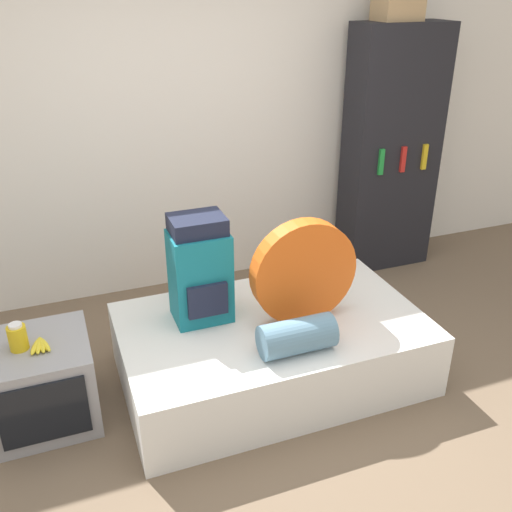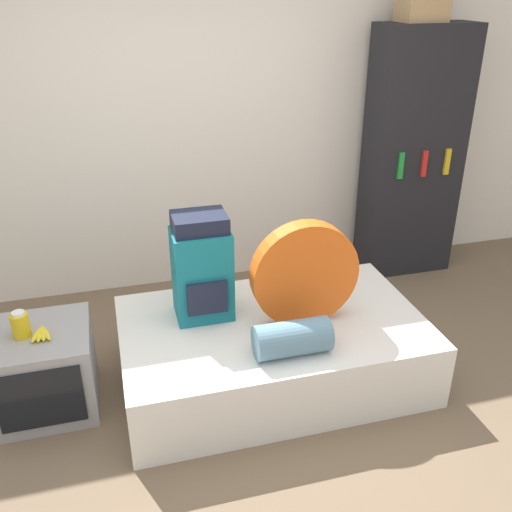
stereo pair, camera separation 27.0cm
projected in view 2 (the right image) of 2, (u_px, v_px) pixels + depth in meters
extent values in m
plane|color=brown|center=(263.00, 439.00, 3.12)|extent=(16.00, 16.00, 0.00)
cube|color=white|center=(191.00, 122.00, 4.26)|extent=(8.00, 0.05, 2.60)
cube|color=white|center=(272.00, 349.00, 3.52)|extent=(1.82, 1.11, 0.41)
cube|color=#14707F|center=(202.00, 274.00, 3.38)|extent=(0.34, 0.27, 0.56)
cube|color=#191E33|center=(199.00, 222.00, 3.25)|extent=(0.31, 0.25, 0.10)
cube|color=#191E33|center=(207.00, 298.00, 3.29)|extent=(0.24, 0.03, 0.20)
cylinder|color=#E05B19|center=(304.00, 274.00, 3.30)|extent=(0.64, 0.12, 0.64)
cylinder|color=#5B849E|center=(292.00, 338.00, 3.10)|extent=(0.42, 0.20, 0.20)
cube|color=#939399|center=(44.00, 369.00, 3.27)|extent=(0.56, 0.56, 0.50)
cube|color=black|center=(41.00, 400.00, 3.02)|extent=(0.45, 0.02, 0.36)
cylinder|color=gold|center=(21.00, 325.00, 3.11)|extent=(0.10, 0.10, 0.14)
cylinder|color=white|center=(18.00, 313.00, 3.08)|extent=(0.07, 0.07, 0.02)
ellipsoid|color=yellow|center=(37.00, 334.00, 3.13)|extent=(0.08, 0.16, 0.03)
ellipsoid|color=yellow|center=(40.00, 334.00, 3.13)|extent=(0.05, 0.16, 0.03)
ellipsoid|color=yellow|center=(43.00, 333.00, 3.13)|extent=(0.05, 0.16, 0.03)
ellipsoid|color=yellow|center=(46.00, 333.00, 3.14)|extent=(0.08, 0.16, 0.03)
cube|color=black|center=(413.00, 155.00, 4.56)|extent=(0.76, 0.33, 1.99)
cube|color=#1E8E38|center=(401.00, 166.00, 4.37)|extent=(0.04, 0.02, 0.21)
cube|color=red|center=(424.00, 164.00, 4.42)|extent=(0.04, 0.02, 0.21)
cube|color=gold|center=(447.00, 162.00, 4.46)|extent=(0.04, 0.02, 0.21)
cube|color=tan|center=(422.00, 6.00, 4.07)|extent=(0.32, 0.25, 0.21)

